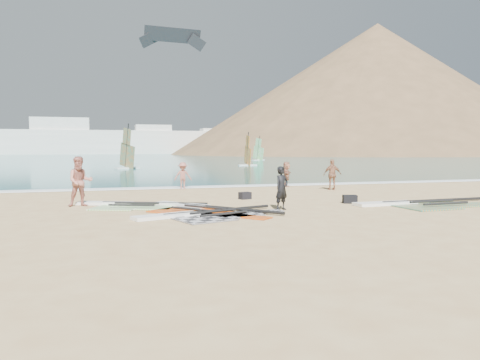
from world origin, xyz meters
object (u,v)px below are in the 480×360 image
object	(u,v)px
rig_orange	(420,204)
beachgoer_back	(332,175)
rig_grey	(201,216)
rig_green	(127,205)
beachgoer_mid	(183,176)
rig_red	(197,209)
beachgoer_right	(287,174)
gear_bag_far	(350,199)
beachgoer_left	(80,181)
person_wetsuit	(282,188)
gear_bag_near	(245,196)

from	to	relation	value
rig_orange	beachgoer_back	size ratio (longest dim) A/B	3.76
rig_grey	rig_orange	xyz separation A→B (m)	(9.12, 0.61, 0.00)
rig_green	beachgoer_mid	size ratio (longest dim) A/B	3.36
rig_red	beachgoer_right	size ratio (longest dim) A/B	3.61
gear_bag_far	beachgoer_mid	distance (m)	10.22
rig_red	gear_bag_far	xyz separation A→B (m)	(6.59, 0.36, 0.12)
rig_red	beachgoer_left	world-z (taller)	beachgoer_left
rig_red	beachgoer_back	size ratio (longest dim) A/B	3.20
person_wetsuit	beachgoer_left	size ratio (longest dim) A/B	0.82
rig_grey	rig_green	distance (m)	4.20
rig_orange	beachgoer_left	size ratio (longest dim) A/B	3.20
rig_red	beachgoer_right	xyz separation A→B (m)	(7.17, 8.86, 0.70)
beachgoer_left	gear_bag_near	bearing A→B (deg)	-1.22
rig_orange	rig_grey	bearing A→B (deg)	-179.05
gear_bag_near	person_wetsuit	size ratio (longest dim) A/B	0.31
person_wetsuit	beachgoer_right	bearing A→B (deg)	41.75
rig_green	gear_bag_far	distance (m)	9.17
rig_grey	beachgoer_back	distance (m)	11.90
gear_bag_far	beachgoer_right	xyz separation A→B (m)	(0.57, 8.50, 0.58)
person_wetsuit	rig_orange	bearing A→B (deg)	-27.93
rig_grey	beachgoer_mid	distance (m)	10.65
rig_red	gear_bag_far	distance (m)	6.61
rig_grey	beachgoer_mid	xyz separation A→B (m)	(1.13, 10.57, 0.71)
rig_grey	beachgoer_right	world-z (taller)	beachgoer_right
beachgoer_left	beachgoer_back	xyz separation A→B (m)	(12.97, 3.69, -0.15)
rig_grey	gear_bag_far	xyz separation A→B (m)	(6.77, 2.07, 0.12)
beachgoer_right	rig_green	bearing A→B (deg)	152.10
gear_bag_near	beachgoer_back	bearing A→B (deg)	27.03
rig_grey	beachgoer_right	distance (m)	12.89
rig_green	rig_orange	distance (m)	11.77
person_wetsuit	rig_green	bearing A→B (deg)	129.15
gear_bag_far	beachgoer_right	bearing A→B (deg)	86.14
rig_orange	rig_red	bearing A→B (deg)	170.13
gear_bag_near	person_wetsuit	distance (m)	3.97
rig_red	gear_bag_far	size ratio (longest dim) A/B	9.45
rig_orange	gear_bag_far	size ratio (longest dim) A/B	11.11
rig_green	gear_bag_near	xyz separation A→B (m)	(5.28, 1.26, 0.11)
beachgoer_back	beachgoer_right	distance (m)	3.18
rig_green	beachgoer_right	bearing A→B (deg)	58.45
rig_orange	person_wetsuit	size ratio (longest dim) A/B	3.89
beachgoer_mid	gear_bag_near	bearing A→B (deg)	-70.87
rig_grey	gear_bag_near	world-z (taller)	gear_bag_near
rig_green	rig_red	bearing A→B (deg)	-14.21
rig_green	beachgoer_back	size ratio (longest dim) A/B	3.00
beachgoer_mid	beachgoer_right	world-z (taller)	beachgoer_mid
rig_orange	gear_bag_far	bearing A→B (deg)	145.37
person_wetsuit	rig_grey	bearing A→B (deg)	169.92
rig_grey	beachgoer_back	world-z (taller)	beachgoer_back
beachgoer_left	gear_bag_far	bearing A→B (deg)	-17.41
rig_orange	gear_bag_near	size ratio (longest dim) A/B	12.69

